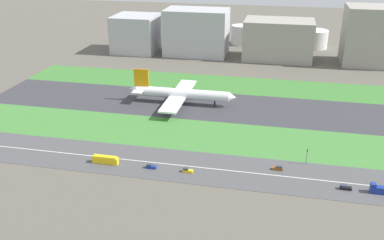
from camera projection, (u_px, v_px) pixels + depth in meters
ground_plane at (220, 107)px, 251.08m from camera, size 800.00×800.00×0.00m
runway at (220, 106)px, 251.06m from camera, size 280.00×46.00×0.10m
grass_median_north at (229, 85)px, 287.84m from camera, size 280.00×36.00×0.10m
grass_median_south at (208, 136)px, 214.28m from camera, size 280.00×36.00×0.10m
highway at (195, 167)px, 185.58m from camera, size 280.00×28.00×0.10m
highway_centerline at (195, 167)px, 185.55m from camera, size 266.00×0.50×0.01m
airliner at (179, 94)px, 253.31m from camera, size 65.00×56.00×19.70m
truck_0 at (381, 190)px, 166.12m from camera, size 8.40×2.50×4.00m
car_0 at (345, 187)px, 168.92m from camera, size 4.40×1.80×2.00m
car_4 at (278, 168)px, 182.95m from camera, size 4.40×1.80×2.00m
car_2 at (151, 166)px, 184.29m from camera, size 4.40×1.80×2.00m
bus_1 at (105, 160)px, 187.92m from camera, size 11.60×2.50×3.50m
car_1 at (187, 170)px, 181.19m from camera, size 4.40×1.80×2.00m
traffic_light at (307, 155)px, 186.51m from camera, size 0.36×0.50×7.20m
terminal_building at (136, 33)px, 364.45m from camera, size 36.01×36.13×30.79m
hangar_building at (197, 32)px, 353.05m from camera, size 51.10×31.57×37.51m
office_tower at (278, 40)px, 341.49m from camera, size 54.19×34.26×31.39m
cargo_warehouse at (374, 36)px, 325.34m from camera, size 44.10×34.91×44.09m
fuel_tank_west at (241, 35)px, 391.16m from camera, size 18.52×18.52×17.25m
fuel_tank_centre at (274, 36)px, 385.58m from camera, size 24.28×24.28×17.31m
fuel_tank_east at (314, 39)px, 379.09m from camera, size 23.76×23.76×15.74m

